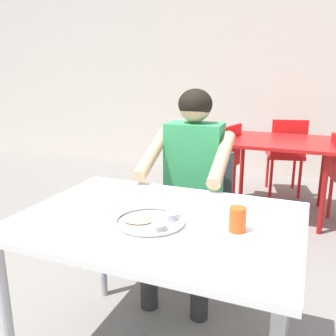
# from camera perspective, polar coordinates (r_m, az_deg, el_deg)

# --- Properties ---
(back_wall) EXTENTS (12.00, 0.12, 3.40)m
(back_wall) POSITION_cam_1_polar(r_m,az_deg,el_deg) (4.97, 14.88, 18.66)
(back_wall) COLOR silver
(back_wall) RESTS_ON ground
(table_foreground) EXTENTS (1.18, 0.85, 0.74)m
(table_foreground) POSITION_cam_1_polar(r_m,az_deg,el_deg) (1.58, -1.44, -10.18)
(table_foreground) COLOR white
(table_foreground) RESTS_ON ground
(thali_tray) EXTENTS (0.29, 0.29, 0.03)m
(thali_tray) POSITION_cam_1_polar(r_m,az_deg,el_deg) (1.49, -2.76, -8.31)
(thali_tray) COLOR #B7BABF
(thali_tray) RESTS_ON table_foreground
(drinking_cup) EXTENTS (0.07, 0.07, 0.10)m
(drinking_cup) POSITION_cam_1_polar(r_m,az_deg,el_deg) (1.43, 10.88, -7.82)
(drinking_cup) COLOR #D84C19
(drinking_cup) RESTS_ON table_foreground
(chair_foreground) EXTENTS (0.44, 0.46, 0.82)m
(chair_foreground) POSITION_cam_1_polar(r_m,az_deg,el_deg) (2.46, 4.83, -5.39)
(chair_foreground) COLOR #3F3F44
(chair_foreground) RESTS_ON ground
(diner_foreground) EXTENTS (0.51, 0.57, 1.24)m
(diner_foreground) POSITION_cam_1_polar(r_m,az_deg,el_deg) (2.18, 3.50, -1.00)
(diner_foreground) COLOR #2C2C2C
(diner_foreground) RESTS_ON ground
(table_background_red) EXTENTS (0.93, 0.83, 0.72)m
(table_background_red) POSITION_cam_1_polar(r_m,az_deg,el_deg) (3.55, 17.12, 2.93)
(table_background_red) COLOR red
(table_background_red) RESTS_ON ground
(chair_red_left) EXTENTS (0.51, 0.51, 0.84)m
(chair_red_left) POSITION_cam_1_polar(r_m,az_deg,el_deg) (3.65, 8.06, 1.41)
(chair_red_left) COLOR red
(chair_red_left) RESTS_ON ground
(chair_red_far) EXTENTS (0.47, 0.51, 0.85)m
(chair_red_far) POSITION_cam_1_polar(r_m,az_deg,el_deg) (4.15, 18.08, 2.53)
(chair_red_far) COLOR red
(chair_red_far) RESTS_ON ground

